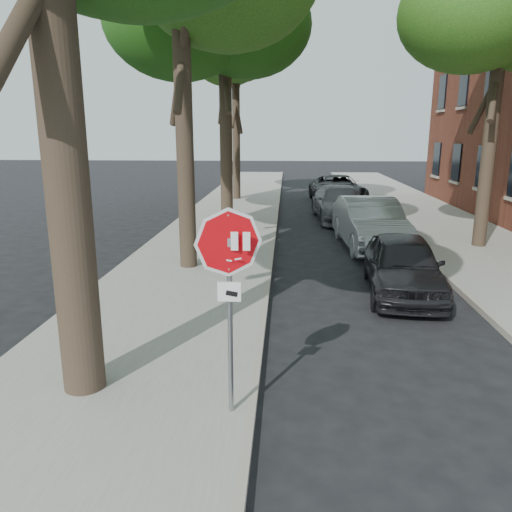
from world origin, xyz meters
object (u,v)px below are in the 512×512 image
at_px(stop_sign, 229,273).
at_px(car_c, 340,203).
at_px(tree_far, 235,58).
at_px(car_b, 370,223).
at_px(tree_mid_b, 224,8).
at_px(car_d, 338,189).
at_px(car_a, 403,265).

relative_size(stop_sign, car_c, 0.54).
distance_m(tree_far, car_b, 13.91).
height_order(tree_mid_b, tree_far, tree_mid_b).
xyz_separation_m(car_b, car_d, (0.00, 10.40, -0.07)).
bearing_deg(car_c, stop_sign, -104.21).
height_order(tree_mid_b, car_a, tree_mid_b).
height_order(tree_mid_b, car_c, tree_mid_b).
xyz_separation_m(stop_sign, tree_far, (-2.02, 21.14, 5.26)).
distance_m(stop_sign, car_d, 20.71).
bearing_deg(tree_mid_b, tree_far, 92.44).
xyz_separation_m(tree_mid_b, tree_far, (-0.30, 6.99, -0.78)).
distance_m(car_a, car_d, 15.05).
bearing_deg(car_c, car_a, -90.93).
bearing_deg(car_a, car_c, 97.62).
xyz_separation_m(stop_sign, car_a, (3.30, 5.36, -1.28)).
distance_m(stop_sign, tree_far, 21.88).
distance_m(car_a, car_c, 9.77).
relative_size(stop_sign, car_d, 0.51).
distance_m(tree_far, car_c, 10.13).
bearing_deg(car_a, car_d, 95.09).
bearing_deg(stop_sign, car_b, 71.75).
xyz_separation_m(car_c, car_d, (0.43, 5.29, 0.01)).
bearing_deg(car_b, car_c, 90.93).
bearing_deg(tree_far, car_d, -7.82).
distance_m(tree_mid_b, car_d, 10.84).
relative_size(tree_mid_b, car_a, 2.63).
bearing_deg(car_d, tree_mid_b, -134.65).
distance_m(tree_mid_b, car_b, 9.72).
relative_size(tree_far, car_c, 1.92).
bearing_deg(car_b, stop_sign, -112.15).
bearing_deg(tree_mid_b, stop_sign, -83.05).
distance_m(stop_sign, tree_mid_b, 15.48).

